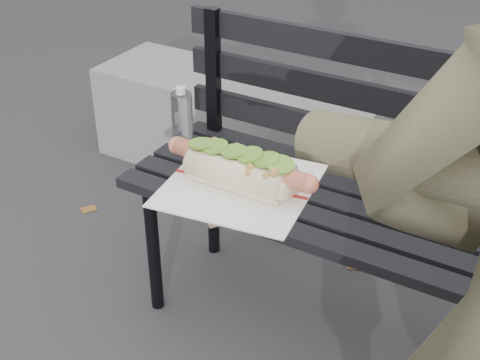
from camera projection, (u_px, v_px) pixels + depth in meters
name	position (u px, v px, depth m)	size (l,w,h in m)	color
park_bench	(397.00, 189.00, 1.78)	(1.50, 0.44, 0.88)	black
concrete_block	(235.00, 126.00, 2.81)	(1.20, 0.40, 0.40)	slate
held_hotdog	(406.00, 173.00, 0.84)	(0.64, 0.32, 0.20)	#484530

